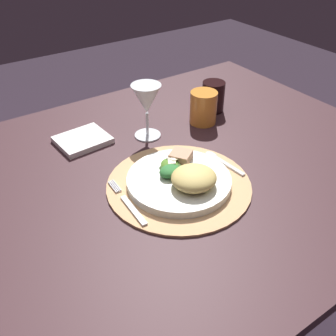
% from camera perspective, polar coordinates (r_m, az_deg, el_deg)
% --- Properties ---
extents(ground_plane, '(6.00, 6.00, 0.00)m').
position_cam_1_polar(ground_plane, '(1.48, -0.66, -23.31)').
color(ground_plane, '#271D28').
extents(dining_table, '(1.29, 0.95, 0.71)m').
position_cam_1_polar(dining_table, '(1.02, -0.89, -5.61)').
color(dining_table, '#392125').
rests_on(dining_table, ground).
extents(placemat, '(0.34, 0.34, 0.01)m').
position_cam_1_polar(placemat, '(0.90, 1.80, -2.41)').
color(placemat, tan).
rests_on(placemat, dining_table).
extents(dinner_plate, '(0.24, 0.24, 0.02)m').
position_cam_1_polar(dinner_plate, '(0.89, 1.81, -1.79)').
color(dinner_plate, white).
rests_on(dinner_plate, placemat).
extents(pasta_serving, '(0.11, 0.10, 0.04)m').
position_cam_1_polar(pasta_serving, '(0.85, 3.83, -1.47)').
color(pasta_serving, '#D6BB67').
rests_on(pasta_serving, dinner_plate).
extents(salad_greens, '(0.07, 0.08, 0.02)m').
position_cam_1_polar(salad_greens, '(0.90, 0.33, -0.01)').
color(salad_greens, '#385928').
rests_on(salad_greens, dinner_plate).
extents(bread_piece, '(0.06, 0.06, 0.02)m').
position_cam_1_polar(bread_piece, '(0.93, 1.88, 1.69)').
color(bread_piece, tan).
rests_on(bread_piece, dinner_plate).
extents(fork, '(0.02, 0.17, 0.00)m').
position_cam_1_polar(fork, '(0.84, -5.88, -5.23)').
color(fork, silver).
rests_on(fork, placemat).
extents(spoon, '(0.03, 0.13, 0.01)m').
position_cam_1_polar(spoon, '(0.98, 7.42, 1.28)').
color(spoon, silver).
rests_on(spoon, placemat).
extents(napkin, '(0.14, 0.12, 0.02)m').
position_cam_1_polar(napkin, '(1.08, -12.45, 4.05)').
color(napkin, white).
rests_on(napkin, dining_table).
extents(wine_glass, '(0.08, 0.08, 0.15)m').
position_cam_1_polar(wine_glass, '(1.04, -3.18, 9.82)').
color(wine_glass, silver).
rests_on(wine_glass, dining_table).
extents(amber_tumbler, '(0.08, 0.08, 0.10)m').
position_cam_1_polar(amber_tumbler, '(1.14, 5.22, 8.85)').
color(amber_tumbler, orange).
rests_on(amber_tumbler, dining_table).
extents(dark_tumbler, '(0.07, 0.07, 0.09)m').
position_cam_1_polar(dark_tumbler, '(1.21, 6.65, 10.41)').
color(dark_tumbler, black).
rests_on(dark_tumbler, dining_table).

